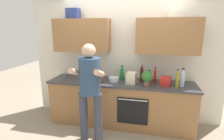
% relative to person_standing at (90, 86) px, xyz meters
% --- Properties ---
extents(ground_plane, '(12.00, 12.00, 0.00)m').
position_rel_person_standing_xyz_m(ground_plane, '(0.39, 0.67, -1.00)').
color(ground_plane, gray).
extents(back_wall_unit, '(4.00, 0.38, 2.50)m').
position_rel_person_standing_xyz_m(back_wall_unit, '(0.39, 0.94, 0.49)').
color(back_wall_unit, silver).
rests_on(back_wall_unit, ground).
extents(counter, '(2.84, 0.67, 0.90)m').
position_rel_person_standing_xyz_m(counter, '(0.40, 0.66, -0.55)').
color(counter, olive).
rests_on(counter, ground).
extents(person_standing, '(0.49, 0.45, 1.69)m').
position_rel_person_standing_xyz_m(person_standing, '(0.00, 0.00, 0.00)').
color(person_standing, '#383D4C').
rests_on(person_standing, ground).
extents(bottle_oil, '(0.05, 0.05, 0.34)m').
position_rel_person_standing_xyz_m(bottle_oil, '(1.42, 0.51, 0.05)').
color(bottle_oil, olive).
rests_on(bottle_oil, counter).
extents(bottle_syrup, '(0.07, 0.07, 0.24)m').
position_rel_person_standing_xyz_m(bottle_syrup, '(-0.36, 0.86, -0.01)').
color(bottle_syrup, '#8C4C14').
rests_on(bottle_syrup, counter).
extents(bottle_water, '(0.08, 0.08, 0.34)m').
position_rel_person_standing_xyz_m(bottle_water, '(1.52, 0.61, 0.05)').
color(bottle_water, silver).
rests_on(bottle_water, counter).
extents(bottle_juice, '(0.06, 0.06, 0.29)m').
position_rel_person_standing_xyz_m(bottle_juice, '(-0.24, 0.48, 0.03)').
color(bottle_juice, orange).
rests_on(bottle_juice, counter).
extents(bottle_soy, '(0.07, 0.07, 0.21)m').
position_rel_person_standing_xyz_m(bottle_soy, '(0.93, 0.88, -0.01)').
color(bottle_soy, black).
rests_on(bottle_soy, counter).
extents(bottle_wine, '(0.06, 0.06, 0.32)m').
position_rel_person_standing_xyz_m(bottle_wine, '(0.79, 0.76, 0.04)').
color(bottle_wine, '#471419').
rests_on(bottle_wine, counter).
extents(bottle_hotsauce, '(0.05, 0.05, 0.31)m').
position_rel_person_standing_xyz_m(bottle_hotsauce, '(1.05, 0.72, 0.03)').
color(bottle_hotsauce, red).
rests_on(bottle_hotsauce, counter).
extents(bottle_soda, '(0.07, 0.07, 0.29)m').
position_rel_person_standing_xyz_m(bottle_soda, '(0.39, 0.83, 0.02)').
color(bottle_soda, '#198C33').
rests_on(bottle_soda, counter).
extents(cup_stoneware, '(0.07, 0.07, 0.10)m').
position_rel_person_standing_xyz_m(cup_stoneware, '(-0.78, 0.66, -0.05)').
color(cup_stoneware, slate).
rests_on(cup_stoneware, counter).
extents(cup_tea, '(0.07, 0.07, 0.09)m').
position_rel_person_standing_xyz_m(cup_tea, '(-0.14, 0.64, -0.05)').
color(cup_tea, '#33598C').
rests_on(cup_tea, counter).
extents(mixing_bowl, '(0.21, 0.21, 0.09)m').
position_rel_person_standing_xyz_m(mixing_bowl, '(0.26, 0.65, -0.06)').
color(mixing_bowl, silver).
rests_on(mixing_bowl, counter).
extents(knife_block, '(0.10, 0.14, 0.30)m').
position_rel_person_standing_xyz_m(knife_block, '(-0.01, 0.55, 0.02)').
color(knife_block, brown).
rests_on(knife_block, counter).
extents(potted_herb, '(0.20, 0.20, 0.27)m').
position_rel_person_standing_xyz_m(potted_herb, '(0.90, 0.53, 0.06)').
color(potted_herb, '#9E6647').
rests_on(potted_herb, counter).
extents(grocery_bag_crisps, '(0.21, 0.21, 0.16)m').
position_rel_person_standing_xyz_m(grocery_bag_crisps, '(1.23, 0.61, -0.02)').
color(grocery_bag_crisps, red).
rests_on(grocery_bag_crisps, counter).
extents(grocery_bag_rice, '(0.20, 0.24, 0.21)m').
position_rel_person_standing_xyz_m(grocery_bag_rice, '(0.61, 0.61, 0.01)').
color(grocery_bag_rice, beige).
rests_on(grocery_bag_rice, counter).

